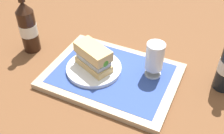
% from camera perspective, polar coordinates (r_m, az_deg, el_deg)
% --- Properties ---
extents(ground_plane, '(3.00, 3.00, 0.00)m').
position_cam_1_polar(ground_plane, '(0.93, 0.00, -2.33)').
color(ground_plane, brown).
extents(tray, '(0.44, 0.32, 0.02)m').
position_cam_1_polar(tray, '(0.93, 0.00, -1.88)').
color(tray, tan).
rests_on(tray, ground_plane).
extents(placemat, '(0.38, 0.27, 0.00)m').
position_cam_1_polar(placemat, '(0.92, 0.00, -1.39)').
color(placemat, '#2D4793').
rests_on(placemat, tray).
extents(plate, '(0.19, 0.19, 0.01)m').
position_cam_1_polar(plate, '(0.93, -3.85, -0.29)').
color(plate, white).
rests_on(plate, placemat).
extents(sandwich, '(0.14, 0.11, 0.08)m').
position_cam_1_polar(sandwich, '(0.90, -3.85, 2.03)').
color(sandwich, tan).
rests_on(sandwich, plate).
extents(beer_glass, '(0.06, 0.06, 0.12)m').
position_cam_1_polar(beer_glass, '(0.88, 9.02, 1.95)').
color(beer_glass, silver).
rests_on(beer_glass, placemat).
extents(second_bottle, '(0.07, 0.07, 0.27)m').
position_cam_1_polar(second_bottle, '(1.05, -17.43, 8.24)').
color(second_bottle, black).
rests_on(second_bottle, ground_plane).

